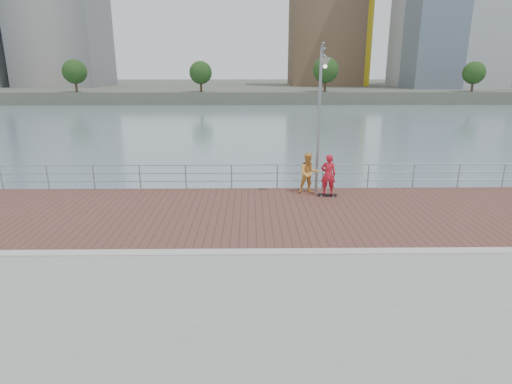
{
  "coord_description": "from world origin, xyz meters",
  "views": [
    {
      "loc": [
        -0.19,
        -11.61,
        5.28
      ],
      "look_at": [
        0.0,
        2.0,
        1.3
      ],
      "focal_mm": 30.0,
      "sensor_mm": 36.0,
      "label": 1
    }
  ],
  "objects_px": {
    "guardrail": "(254,174)",
    "skateboarder": "(328,175)",
    "street_lamp": "(322,94)",
    "bystander": "(309,173)"
  },
  "relations": [
    {
      "from": "guardrail",
      "to": "skateboarder",
      "type": "xyz_separation_m",
      "value": [
        3.08,
        -1.3,
        0.27
      ]
    },
    {
      "from": "street_lamp",
      "to": "guardrail",
      "type": "bearing_deg",
      "value": 161.02
    },
    {
      "from": "guardrail",
      "to": "street_lamp",
      "type": "distance_m",
      "value": 4.55
    },
    {
      "from": "guardrail",
      "to": "street_lamp",
      "type": "bearing_deg",
      "value": -18.98
    },
    {
      "from": "guardrail",
      "to": "bystander",
      "type": "height_order",
      "value": "bystander"
    },
    {
      "from": "guardrail",
      "to": "street_lamp",
      "type": "height_order",
      "value": "street_lamp"
    },
    {
      "from": "skateboarder",
      "to": "bystander",
      "type": "xyz_separation_m",
      "value": [
        -0.75,
        0.52,
        -0.07
      ]
    },
    {
      "from": "bystander",
      "to": "guardrail",
      "type": "bearing_deg",
      "value": 155.6
    },
    {
      "from": "guardrail",
      "to": "skateboarder",
      "type": "height_order",
      "value": "skateboarder"
    },
    {
      "from": "bystander",
      "to": "skateboarder",
      "type": "bearing_deg",
      "value": -40.88
    }
  ]
}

